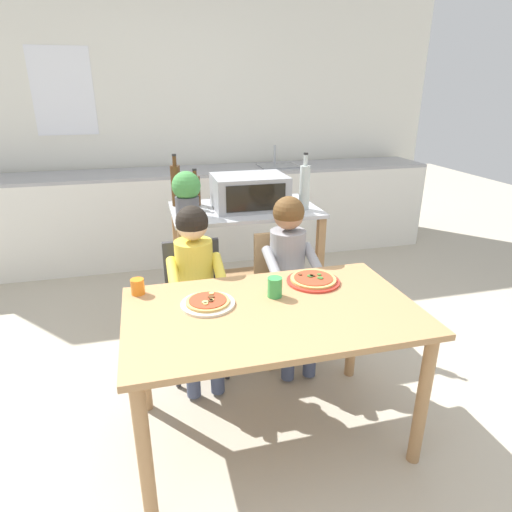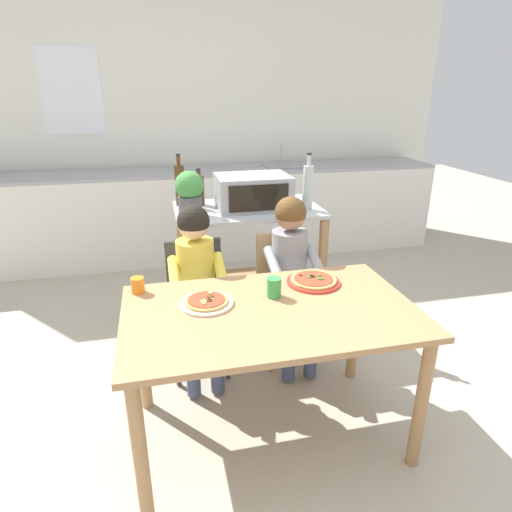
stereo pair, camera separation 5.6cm
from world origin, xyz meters
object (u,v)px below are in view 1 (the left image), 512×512
object	(u,v)px
dining_chair_right	(283,286)
drinking_cup_green	(275,287)
dining_chair_left	(195,298)
pizza_plate_red_rimmed	(313,280)
child_in_yellow_shirt	(196,276)
child_in_grey_shirt	(290,264)
pizza_plate_cream	(208,303)
potted_herb_plant	(187,193)
dining_table	(272,327)
kitchen_island_cart	(245,248)
bottle_clear_vinegar	(195,190)
bottle_slim_sauce	(176,185)
drinking_cup_orange	(138,287)
toaster_oven	(249,192)
bottle_tall_green_wine	(305,187)

from	to	relation	value
dining_chair_right	drinking_cup_green	distance (m)	0.71
dining_chair_left	pizza_plate_red_rimmed	world-z (taller)	dining_chair_left
child_in_yellow_shirt	drinking_cup_green	bearing A→B (deg)	-54.21
child_in_grey_shirt	pizza_plate_cream	xyz separation A→B (m)	(-0.58, -0.49, 0.05)
potted_herb_plant	child_in_grey_shirt	xyz separation A→B (m)	(0.56, -0.45, -0.37)
dining_table	dining_chair_left	distance (m)	0.77
kitchen_island_cart	bottle_clear_vinegar	distance (m)	0.54
bottle_slim_sauce	pizza_plate_cream	xyz separation A→B (m)	(0.03, -1.23, -0.31)
potted_herb_plant	pizza_plate_red_rimmed	bearing A→B (deg)	-55.81
child_in_yellow_shirt	pizza_plate_red_rimmed	world-z (taller)	child_in_yellow_shirt
dining_chair_left	drinking_cup_green	size ratio (longest dim) A/B	8.13
potted_herb_plant	child_in_grey_shirt	bearing A→B (deg)	-38.89
bottle_slim_sauce	bottle_clear_vinegar	bearing A→B (deg)	-8.37
child_in_yellow_shirt	drinking_cup_orange	world-z (taller)	child_in_yellow_shirt
kitchen_island_cart	drinking_cup_green	size ratio (longest dim) A/B	10.14
pizza_plate_red_rimmed	dining_chair_left	bearing A→B (deg)	140.68
toaster_oven	pizza_plate_cream	xyz separation A→B (m)	(-0.46, -1.03, -0.28)
kitchen_island_cart	toaster_oven	xyz separation A→B (m)	(0.03, -0.01, 0.41)
kitchen_island_cart	bottle_clear_vinegar	bearing A→B (deg)	153.01
bottle_slim_sauce	dining_chair_left	xyz separation A→B (m)	(0.03, -0.64, -0.57)
child_in_yellow_shirt	dining_table	bearing A→B (deg)	-63.91
bottle_tall_green_wine	dining_table	distance (m)	1.22
kitchen_island_cart	bottle_clear_vinegar	size ratio (longest dim) A/B	3.90
toaster_oven	pizza_plate_red_rimmed	size ratio (longest dim) A/B	1.77
toaster_oven	potted_herb_plant	xyz separation A→B (m)	(-0.44, -0.10, 0.04)
potted_herb_plant	drinking_cup_green	world-z (taller)	potted_herb_plant
pizza_plate_cream	child_in_yellow_shirt	bearing A→B (deg)	90.01
bottle_slim_sauce	dining_chair_right	xyz separation A→B (m)	(0.60, -0.62, -0.57)
pizza_plate_red_rimmed	drinking_cup_orange	size ratio (longest dim) A/B	3.53
kitchen_island_cart	dining_table	bearing A→B (deg)	-96.90
bottle_tall_green_wine	dining_chair_right	xyz separation A→B (m)	(-0.23, -0.30, -0.58)
dining_table	drinking_cup_green	world-z (taller)	drinking_cup_green
kitchen_island_cart	dining_chair_left	xyz separation A→B (m)	(-0.42, -0.46, -0.12)
bottle_slim_sauce	kitchen_island_cart	bearing A→B (deg)	-21.95
potted_herb_plant	child_in_yellow_shirt	bearing A→B (deg)	-92.29
bottle_slim_sauce	pizza_plate_cream	distance (m)	1.26
dining_chair_left	child_in_yellow_shirt	distance (m)	0.23
dining_chair_right	pizza_plate_red_rimmed	distance (m)	0.55
potted_herb_plant	pizza_plate_cream	size ratio (longest dim) A/B	1.14
drinking_cup_green	dining_table	bearing A→B (deg)	-111.82
bottle_slim_sauce	toaster_oven	bearing A→B (deg)	-21.59
kitchen_island_cart	bottle_slim_sauce	world-z (taller)	bottle_slim_sauce
toaster_oven	kitchen_island_cart	bearing A→B (deg)	163.41
drinking_cup_green	pizza_plate_cream	bearing A→B (deg)	-178.67
bottle_tall_green_wine	child_in_yellow_shirt	xyz separation A→B (m)	(-0.81, -0.44, -0.38)
bottle_slim_sauce	pizza_plate_red_rimmed	distance (m)	1.30
bottle_tall_green_wine	child_in_grey_shirt	xyz separation A→B (m)	(-0.23, -0.42, -0.37)
bottle_tall_green_wine	pizza_plate_cream	distance (m)	1.26
kitchen_island_cart	bottle_slim_sauce	bearing A→B (deg)	158.05
toaster_oven	child_in_grey_shirt	size ratio (longest dim) A/B	0.46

